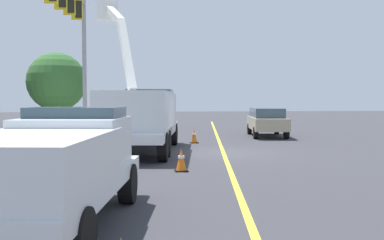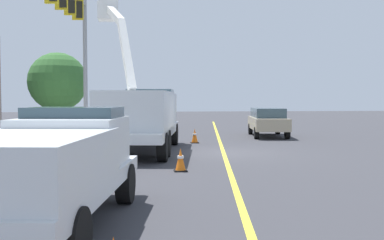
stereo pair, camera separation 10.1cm
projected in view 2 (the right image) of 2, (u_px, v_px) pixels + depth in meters
ground at (224, 153)px, 18.00m from camera, size 120.00×120.00×0.00m
sidewalk_far_side at (27, 151)px, 18.25m from camera, size 59.81×13.13×0.12m
lane_centre_stripe at (224, 153)px, 18.00m from camera, size 49.38×8.14×0.01m
utility_bucket_truck at (142, 113)px, 18.44m from camera, size 8.49×3.85×7.21m
service_pickup_truck at (50, 164)px, 7.42m from camera, size 5.86×2.97×2.06m
passing_minivan at (268, 120)px, 25.93m from camera, size 5.04×2.64×1.69m
traffic_cone_mid_front at (181, 160)px, 13.42m from camera, size 0.40×0.40×0.71m
traffic_cone_mid_rear at (195, 136)px, 22.06m from camera, size 0.40×0.40×0.72m
traffic_signal_mast at (75, 26)px, 21.49m from camera, size 5.74×1.20×8.46m
street_tree_right at (58, 82)px, 26.00m from camera, size 3.48×3.48×5.00m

